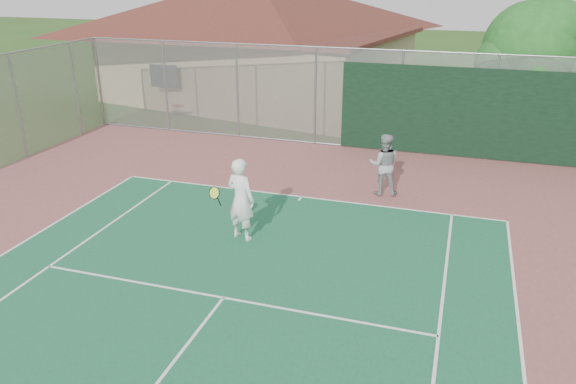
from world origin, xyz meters
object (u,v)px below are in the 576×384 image
object	(u,v)px
clubhouse	(257,34)
bleachers	(214,97)
tree	(532,52)
player_white_front	(241,200)
player_grey_back	(384,165)

from	to	relation	value
clubhouse	bleachers	xyz separation A→B (m)	(-1.00, -2.93, -2.46)
bleachers	tree	xyz separation A→B (m)	(12.75, -1.88, 2.77)
tree	bleachers	bearing A→B (deg)	171.59
clubhouse	player_white_front	world-z (taller)	clubhouse
bleachers	tree	bearing A→B (deg)	-27.25
bleachers	player_white_front	xyz separation A→B (m)	(6.01, -11.63, 0.36)
player_grey_back	tree	bearing A→B (deg)	-134.26
clubhouse	bleachers	size ratio (longest dim) A/B	4.14
clubhouse	player_grey_back	distance (m)	13.43
clubhouse	player_grey_back	size ratio (longest dim) A/B	8.87
clubhouse	tree	bearing A→B (deg)	-11.11
player_white_front	clubhouse	bearing A→B (deg)	-54.81
bleachers	player_white_front	world-z (taller)	player_white_front
tree	player_white_front	world-z (taller)	tree
player_white_front	player_grey_back	distance (m)	4.74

